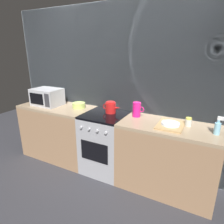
# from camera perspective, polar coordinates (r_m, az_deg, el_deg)

# --- Properties ---
(ground_plane) EXTENTS (8.00, 8.00, 0.00)m
(ground_plane) POSITION_cam_1_polar(r_m,az_deg,el_deg) (3.16, -1.93, -16.30)
(ground_plane) COLOR #2D2D33
(back_wall) EXTENTS (3.60, 0.05, 2.40)m
(back_wall) POSITION_cam_1_polar(r_m,az_deg,el_deg) (2.95, 0.92, 6.70)
(back_wall) COLOR gray
(back_wall) RESTS_ON ground_plane
(counter_left) EXTENTS (1.20, 0.60, 0.90)m
(counter_left) POSITION_cam_1_polar(r_m,az_deg,el_deg) (3.42, -15.34, -5.52)
(counter_left) COLOR #997251
(counter_left) RESTS_ON ground_plane
(stove_unit) EXTENTS (0.60, 0.63, 0.90)m
(stove_unit) POSITION_cam_1_polar(r_m,az_deg,el_deg) (2.92, -2.04, -9.03)
(stove_unit) COLOR #9E9EA3
(stove_unit) RESTS_ON ground_plane
(counter_right) EXTENTS (1.20, 0.60, 0.90)m
(counter_right) POSITION_cam_1_polar(r_m,az_deg,el_deg) (2.65, 15.61, -12.80)
(counter_right) COLOR #997251
(counter_right) RESTS_ON ground_plane
(microwave) EXTENTS (0.46, 0.35, 0.27)m
(microwave) POSITION_cam_1_polar(r_m,az_deg,el_deg) (3.34, -18.55, 4.24)
(microwave) COLOR #B2B2B7
(microwave) RESTS_ON counter_left
(kettle) EXTENTS (0.28, 0.15, 0.17)m
(kettle) POSITION_cam_1_polar(r_m,az_deg,el_deg) (2.78, -0.39, 1.37)
(kettle) COLOR red
(kettle) RESTS_ON stove_unit
(mixing_bowl) EXTENTS (0.20, 0.20, 0.08)m
(mixing_bowl) POSITION_cam_1_polar(r_m,az_deg,el_deg) (3.08, -9.74, 1.98)
(mixing_bowl) COLOR #B7D166
(mixing_bowl) RESTS_ON counter_left
(pitcher) EXTENTS (0.16, 0.11, 0.20)m
(pitcher) POSITION_cam_1_polar(r_m,az_deg,el_deg) (2.65, 7.30, 0.75)
(pitcher) COLOR #E5197A
(pitcher) RESTS_ON counter_right
(dish_pile) EXTENTS (0.30, 0.40, 0.06)m
(dish_pile) POSITION_cam_1_polar(r_m,az_deg,el_deg) (2.43, 16.86, -3.54)
(dish_pile) COLOR tan
(dish_pile) RESTS_ON counter_right
(spice_jar) EXTENTS (0.08, 0.08, 0.10)m
(spice_jar) POSITION_cam_1_polar(r_m,az_deg,el_deg) (2.49, 21.56, -2.73)
(spice_jar) COLOR silver
(spice_jar) RESTS_ON counter_right
(spray_bottle) EXTENTS (0.08, 0.06, 0.20)m
(spray_bottle) POSITION_cam_1_polar(r_m,az_deg,el_deg) (2.38, 28.65, -4.02)
(spray_bottle) COLOR #8CCCE5
(spray_bottle) RESTS_ON counter_right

